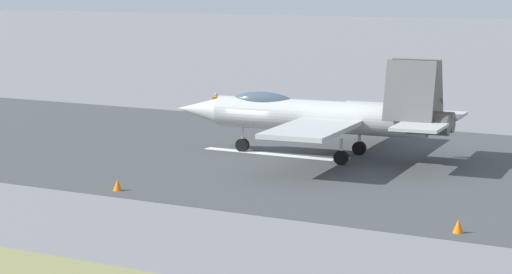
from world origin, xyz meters
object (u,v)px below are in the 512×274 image
at_px(crew_person, 216,104).
at_px(marker_cone_mid, 118,185).
at_px(marker_cone_near, 458,226).
at_px(fighter_jet, 322,115).

relative_size(crew_person, marker_cone_mid, 2.93).
height_order(marker_cone_near, marker_cone_mid, same).
distance_m(fighter_jet, marker_cone_near, 16.89).
height_order(fighter_jet, marker_cone_mid, fighter_jet).
xyz_separation_m(marker_cone_near, marker_cone_mid, (16.06, 0.00, 0.00)).
bearing_deg(marker_cone_near, marker_cone_mid, 0.00).
distance_m(marker_cone_near, marker_cone_mid, 16.06).
bearing_deg(marker_cone_near, fighter_jet, -47.21).
height_order(fighter_jet, crew_person, fighter_jet).
bearing_deg(crew_person, marker_cone_near, 136.12).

